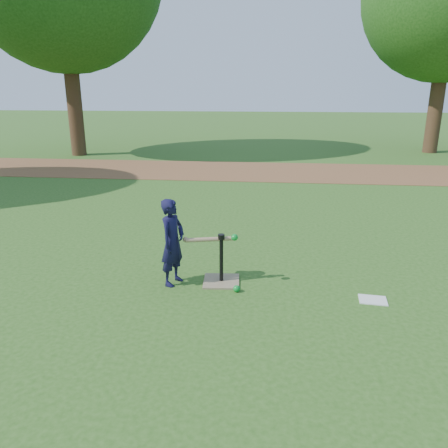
# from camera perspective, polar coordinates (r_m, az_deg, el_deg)

# --- Properties ---
(ground) EXTENTS (80.00, 80.00, 0.00)m
(ground) POSITION_cam_1_polar(r_m,az_deg,el_deg) (5.34, -2.31, -7.78)
(ground) COLOR #285116
(ground) RESTS_ON ground
(dirt_strip) EXTENTS (24.00, 3.00, 0.01)m
(dirt_strip) POSITION_cam_1_polar(r_m,az_deg,el_deg) (12.50, 2.74, 6.94)
(dirt_strip) COLOR brown
(dirt_strip) RESTS_ON ground
(child) EXTENTS (0.37, 0.45, 1.05)m
(child) POSITION_cam_1_polar(r_m,az_deg,el_deg) (5.18, -6.73, -2.39)
(child) COLOR black
(child) RESTS_ON ground
(wiffle_ball_ground) EXTENTS (0.08, 0.08, 0.08)m
(wiffle_ball_ground) POSITION_cam_1_polar(r_m,az_deg,el_deg) (5.12, 1.66, -8.44)
(wiffle_ball_ground) COLOR #0D8F2B
(wiffle_ball_ground) RESTS_ON ground
(clipboard) EXTENTS (0.32, 0.26, 0.01)m
(clipboard) POSITION_cam_1_polar(r_m,az_deg,el_deg) (5.21, 18.86, -9.37)
(clipboard) COLOR white
(clipboard) RESTS_ON ground
(batting_tee) EXTENTS (0.46, 0.46, 0.61)m
(batting_tee) POSITION_cam_1_polar(r_m,az_deg,el_deg) (5.33, -0.35, -6.51)
(batting_tee) COLOR #897857
(batting_tee) RESTS_ON ground
(swing_action) EXTENTS (0.65, 0.19, 0.12)m
(swing_action) POSITION_cam_1_polar(r_m,az_deg,el_deg) (5.14, -1.42, -1.96)
(swing_action) COLOR tan
(swing_action) RESTS_ON ground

